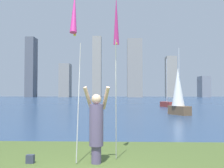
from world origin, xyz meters
name	(u,v)px	position (x,y,z in m)	size (l,w,h in m)	color
ground	(118,101)	(0.00, 50.95, -0.06)	(120.00, 138.00, 0.12)	#475B28
person	(96,125)	(0.03, 1.20, 0.92)	(0.68, 0.51, 1.87)	#594C72
kite_flag_left	(74,18)	(-0.44, 0.77, 3.42)	(0.16, 1.15, 4.04)	#B2B2B7
kite_flag_right	(116,24)	(0.50, 1.91, 3.59)	(0.16, 0.95, 4.36)	#B2B2B7
bag	(30,159)	(-1.57, 1.16, 0.10)	(0.19, 0.13, 0.20)	#33384C
sailboat_2	(178,93)	(5.15, 15.51, 1.72)	(1.55, 2.14, 5.27)	brown
sailboat_5	(167,104)	(6.24, 26.87, 0.39)	(1.38, 2.68, 5.90)	maroon
skyline_tower_0	(31,67)	(-37.25, 103.04, 12.53)	(3.58, 5.81, 25.06)	#565B66
skyline_tower_1	(65,81)	(-22.66, 102.76, 6.92)	(4.36, 5.76, 13.83)	gray
skyline_tower_2	(97,67)	(-9.45, 103.73, 12.79)	(3.64, 3.08, 25.59)	gray
skyline_tower_3	(135,68)	(6.18, 100.48, 11.73)	(5.96, 6.34, 23.46)	gray
skyline_tower_4	(171,77)	(21.01, 101.44, 8.28)	(4.04, 5.38, 16.56)	gray
skyline_tower_5	(204,87)	(33.82, 99.90, 4.17)	(3.48, 6.92, 8.35)	gray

